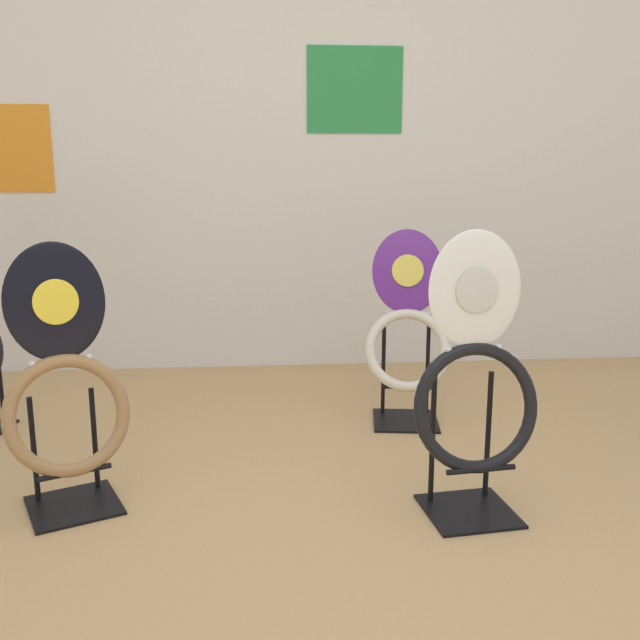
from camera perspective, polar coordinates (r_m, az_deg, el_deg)
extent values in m
cube|color=silver|center=(3.92, -0.14, 15.16)|extent=(8.00, 0.06, 2.60)
cube|color=#2D8E47|center=(3.92, 2.81, 17.91)|extent=(0.50, 0.01, 0.44)
cube|color=orange|center=(4.08, -23.68, 12.44)|extent=(0.44, 0.01, 0.44)
cube|color=black|center=(3.19, 6.85, -8.00)|extent=(0.32, 0.32, 0.01)
cylinder|color=black|center=(3.20, 5.10, -3.67)|extent=(0.02, 0.02, 0.44)
cylinder|color=black|center=(3.21, 8.60, -3.70)|extent=(0.02, 0.02, 0.44)
cylinder|color=black|center=(3.06, 7.03, -5.34)|extent=(0.22, 0.05, 0.02)
torus|color=beige|center=(3.07, 7.03, -2.38)|extent=(0.39, 0.26, 0.34)
ellipsoid|color=#60237F|center=(3.14, 7.02, 3.90)|extent=(0.33, 0.19, 0.36)
ellipsoid|color=#E5CC4C|center=(3.13, 7.04, 3.95)|extent=(0.14, 0.07, 0.14)
sphere|color=silver|center=(3.11, 5.45, 0.51)|extent=(0.02, 0.02, 0.02)
sphere|color=silver|center=(3.12, 8.56, 0.47)|extent=(0.02, 0.02, 0.02)
cube|color=black|center=(2.45, 11.79, -14.73)|extent=(0.31, 0.31, 0.01)
cylinder|color=black|center=(2.40, 8.99, -9.36)|extent=(0.02, 0.02, 0.44)
cylinder|color=black|center=(2.47, 13.30, -8.89)|extent=(0.02, 0.02, 0.44)
cylinder|color=black|center=(2.31, 12.75, -11.59)|extent=(0.22, 0.04, 0.02)
torus|color=black|center=(2.29, 12.40, -6.87)|extent=(0.42, 0.18, 0.41)
ellipsoid|color=white|center=(2.25, 12.31, 2.38)|extent=(0.31, 0.08, 0.37)
ellipsoid|color=silver|center=(2.23, 12.48, 2.33)|extent=(0.14, 0.03, 0.14)
sphere|color=silver|center=(2.24, 10.23, -2.38)|extent=(0.02, 0.02, 0.02)
sphere|color=silver|center=(2.31, 14.09, -2.13)|extent=(0.02, 0.02, 0.02)
cylinder|color=black|center=(3.35, -24.25, -3.98)|extent=(0.02, 0.02, 0.44)
cube|color=black|center=(2.57, -19.08, -13.85)|extent=(0.37, 0.37, 0.01)
cylinder|color=black|center=(2.57, -21.92, -9.58)|extent=(0.02, 0.02, 0.36)
cylinder|color=black|center=(2.59, -17.59, -9.02)|extent=(0.02, 0.02, 0.36)
cylinder|color=black|center=(2.44, -18.99, -11.44)|extent=(0.21, 0.11, 0.02)
torus|color=#9E7042|center=(2.43, -19.52, -7.19)|extent=(0.42, 0.30, 0.39)
ellipsoid|color=black|center=(2.41, -20.43, 1.38)|extent=(0.31, 0.19, 0.38)
ellipsoid|color=yellow|center=(2.39, -20.37, 1.36)|extent=(0.14, 0.08, 0.14)
sphere|color=silver|center=(2.42, -22.02, -3.32)|extent=(0.02, 0.02, 0.02)
sphere|color=silver|center=(2.44, -18.03, -2.86)|extent=(0.02, 0.02, 0.02)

